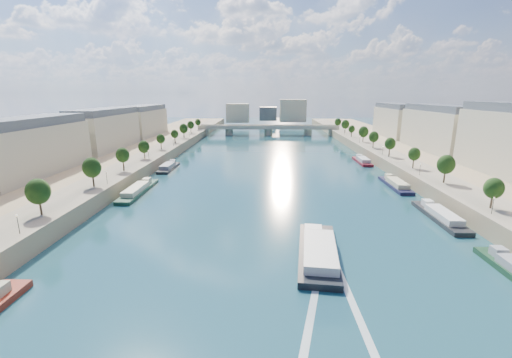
{
  "coord_description": "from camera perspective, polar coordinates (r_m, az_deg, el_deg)",
  "views": [
    {
      "loc": [
        -1.76,
        -34.19,
        33.28
      ],
      "look_at": [
        -5.1,
        78.0,
        5.0
      ],
      "focal_mm": 24.0,
      "sensor_mm": 36.0,
      "label": 1
    }
  ],
  "objects": [
    {
      "name": "ground",
      "position": [
        138.27,
        2.39,
        0.2
      ],
      "size": [
        700.0,
        700.0,
        0.0
      ],
      "primitive_type": "plane",
      "color": "#0C3137",
      "rests_on": "ground"
    },
    {
      "name": "quay_left",
      "position": [
        154.56,
        -25.37,
        1.27
      ],
      "size": [
        44.0,
        520.0,
        5.0
      ],
      "primitive_type": "cube",
      "color": "#9E8460",
      "rests_on": "ground"
    },
    {
      "name": "quay_right",
      "position": [
        156.19,
        29.85,
        0.88
      ],
      "size": [
        44.0,
        520.0,
        5.0
      ],
      "primitive_type": "cube",
      "color": "#9E8460",
      "rests_on": "ground"
    },
    {
      "name": "pave_left",
      "position": [
        147.83,
        -20.29,
        2.25
      ],
      "size": [
        14.0,
        520.0,
        0.1
      ],
      "primitive_type": "cube",
      "color": "gray",
      "rests_on": "quay_left"
    },
    {
      "name": "pave_right",
      "position": [
        149.19,
        24.88,
        1.91
      ],
      "size": [
        14.0,
        520.0,
        0.1
      ],
      "primitive_type": "cube",
      "color": "gray",
      "rests_on": "quay_right"
    },
    {
      "name": "trees_left",
      "position": [
        147.99,
        -19.46,
        4.47
      ],
      "size": [
        4.8,
        268.8,
        8.26
      ],
      "color": "#382B1E",
      "rests_on": "ground"
    },
    {
      "name": "trees_right",
      "position": [
        156.63,
        23.01,
        4.65
      ],
      "size": [
        4.8,
        268.8,
        8.26
      ],
      "color": "#382B1E",
      "rests_on": "ground"
    },
    {
      "name": "lamps_left",
      "position": [
        136.56,
        -20.16,
        2.51
      ],
      "size": [
        0.36,
        200.36,
        4.28
      ],
      "color": "black",
      "rests_on": "ground"
    },
    {
      "name": "lamps_right",
      "position": [
        151.55,
        22.7,
        3.36
      ],
      "size": [
        0.36,
        200.36,
        4.28
      ],
      "color": "black",
      "rests_on": "ground"
    },
    {
      "name": "buildings_left",
      "position": [
        169.07,
        -28.01,
        6.79
      ],
      "size": [
        16.0,
        226.0,
        23.2
      ],
      "color": "#C3B896",
      "rests_on": "ground"
    },
    {
      "name": "buildings_right",
      "position": [
        170.83,
        32.44,
        6.3
      ],
      "size": [
        16.0,
        226.0,
        23.2
      ],
      "color": "#C3B896",
      "rests_on": "ground"
    },
    {
      "name": "skyline",
      "position": [
        354.24,
        2.55,
        11.11
      ],
      "size": [
        79.0,
        42.0,
        22.0
      ],
      "color": "#C3B896",
      "rests_on": "ground"
    },
    {
      "name": "bridge",
      "position": [
        280.21,
        2.08,
        8.36
      ],
      "size": [
        112.0,
        12.0,
        8.15
      ],
      "color": "#C1B79E",
      "rests_on": "ground"
    },
    {
      "name": "tour_barge",
      "position": [
        74.32,
        10.34,
        -11.82
      ],
      "size": [
        10.95,
        28.24,
        3.77
      ],
      "rotation": [
        0.0,
        0.0,
        -0.11
      ],
      "color": "black",
      "rests_on": "ground"
    },
    {
      "name": "wake",
      "position": [
        60.6,
        12.71,
        -19.53
      ],
      "size": [
        10.73,
        26.01,
        0.04
      ],
      "color": "silver",
      "rests_on": "ground"
    },
    {
      "name": "moored_barges_left",
      "position": [
        96.45,
        -25.59,
        -6.96
      ],
      "size": [
        5.0,
        157.05,
        3.6
      ],
      "color": "#151D30",
      "rests_on": "ground"
    },
    {
      "name": "moored_barges_right",
      "position": [
        107.36,
        27.85,
        -5.15
      ],
      "size": [
        5.0,
        164.63,
        3.6
      ],
      "color": "black",
      "rests_on": "ground"
    }
  ]
}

